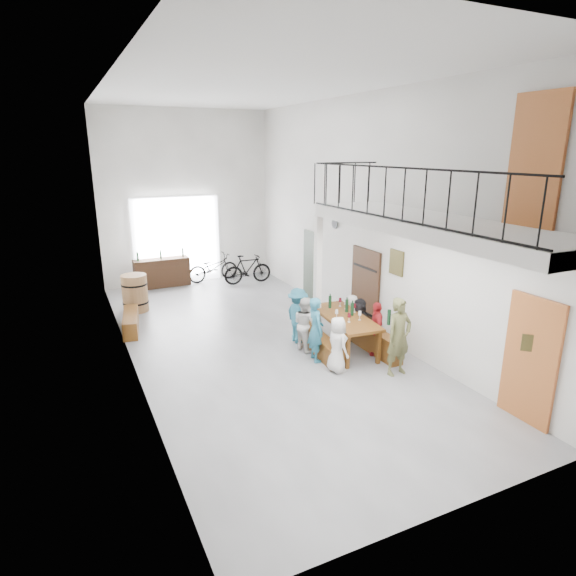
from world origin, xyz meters
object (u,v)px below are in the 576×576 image
bench_inner (320,344)px  tasting_table (345,320)px  host_standing (399,337)px  bicycle_near (213,268)px  oak_barrel (135,293)px  serving_counter (162,273)px  side_bench (131,322)px

bench_inner → tasting_table: bearing=-1.8°
host_standing → bicycle_near: bearing=93.5°
tasting_table → host_standing: host_standing is taller
oak_barrel → bicycle_near: oak_barrel is taller
tasting_table → bicycle_near: bearing=103.4°
bench_inner → serving_counter: size_ratio=1.06×
side_bench → oak_barrel: oak_barrel is taller
bench_inner → side_bench: 4.71m
bench_inner → host_standing: host_standing is taller
tasting_table → oak_barrel: oak_barrel is taller
bench_inner → oak_barrel: 5.62m
bench_inner → host_standing: (0.90, -1.52, 0.57)m
bicycle_near → tasting_table: bearing=-179.3°
oak_barrel → bicycle_near: 3.52m
side_bench → serving_counter: (1.49, 3.63, 0.24)m
bench_inner → bicycle_near: bicycle_near is taller
serving_counter → oak_barrel: bearing=-119.3°
bench_inner → serving_counter: 7.08m
tasting_table → bicycle_near: 6.87m
host_standing → oak_barrel: bearing=118.4°
bench_inner → bicycle_near: size_ratio=1.06×
oak_barrel → serving_counter: size_ratio=0.59×
bench_inner → host_standing: size_ratio=1.18×
tasting_table → side_bench: 5.22m
oak_barrel → bicycle_near: (2.83, 2.10, -0.05)m
tasting_table → bench_inner: size_ratio=1.16×
tasting_table → bicycle_near: bicycle_near is taller
tasting_table → side_bench: tasting_table is taller
bench_inner → serving_counter: bearing=111.9°
oak_barrel → host_standing: size_ratio=0.65×
bench_inner → oak_barrel: bearing=129.7°
bench_inner → oak_barrel: (-3.16, 4.64, 0.30)m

